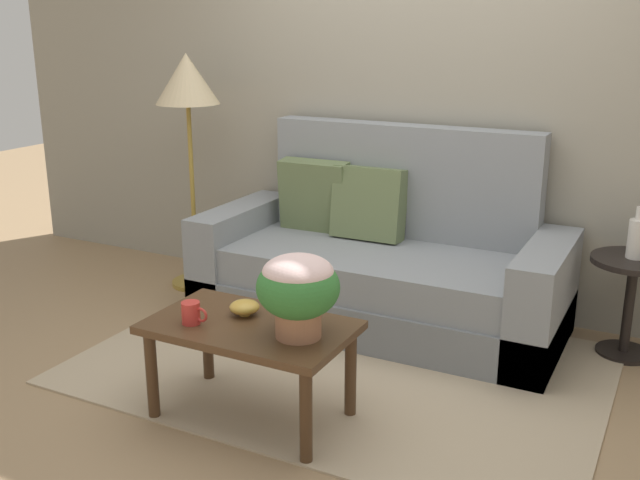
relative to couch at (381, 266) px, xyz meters
The scene contains 11 objects.
ground_plane 0.93m from the couch, 85.38° to the right, with size 14.00×14.00×0.00m, color #997A56.
wall_back 1.12m from the couch, 81.65° to the left, with size 6.40×0.12×2.70m, color gray.
area_rug 0.75m from the couch, 84.01° to the right, with size 2.62×1.80×0.01m, color tan.
couch is the anchor object (origin of this frame).
coffee_table 1.32m from the couch, 92.99° to the right, with size 0.89×0.54×0.46m.
side_table 1.37m from the couch, ahead, with size 0.44×0.44×0.55m.
floor_lamp 1.64m from the couch, behind, with size 0.41×0.41×1.53m.
potted_plant 1.39m from the couch, 82.10° to the right, with size 0.35×0.35×0.36m.
coffee_mug 1.47m from the couch, 101.60° to the right, with size 0.13×0.08×0.10m.
snack_bowl 1.26m from the couch, 96.55° to the right, with size 0.14×0.14×0.07m.
table_vase 1.40m from the couch, ahead, with size 0.10×0.10×0.27m.
Camera 1 is at (1.51, -2.97, 1.73)m, focal length 41.51 mm.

